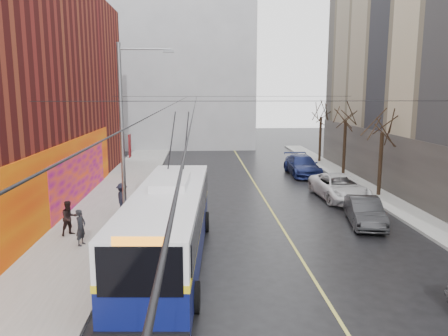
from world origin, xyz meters
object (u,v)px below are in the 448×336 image
Objects in this scene: parked_car_c at (339,187)px; pedestrian_c at (122,198)px; pedestrian_b at (69,218)px; tree_near at (383,120)px; trolleybus at (169,224)px; tree_mid at (346,111)px; parked_car_d at (302,165)px; parked_car_b at (365,212)px; streetlight_pole at (125,132)px; tree_far at (321,109)px; pedestrian_a at (81,227)px; following_car at (187,184)px.

parked_car_c is 13.45m from pedestrian_c.
pedestrian_b is at bearing -159.53° from parked_car_c.
tree_near is 0.52× the size of trolleybus.
tree_near is 0.96× the size of tree_mid.
parked_car_d is 3.30× the size of pedestrian_c.
parked_car_b is 0.77× the size of parked_car_d.
tree_near reaches higher than parked_car_c.
parked_car_b is 0.76× the size of parked_car_c.
tree_far is (15.14, 20.00, 0.30)m from streetlight_pole.
pedestrian_c reaches higher than pedestrian_a.
pedestrian_a reaches higher than parked_car_d.
tree_near reaches higher than pedestrian_c.
tree_near is 16.72m from pedestrian_c.
streetlight_pole is 1.37× the size of tree_far.
pedestrian_c is (-12.69, -11.09, 0.18)m from parked_car_d.
tree_far is 18.22m from following_car.
tree_mid is at bearing -90.00° from tree_far.
pedestrian_c is at bearing -167.98° from tree_near.
tree_near is 16.84m from trolleybus.
tree_near is 1.50× the size of parked_car_b.
parked_car_b is at bearing -118.57° from tree_near.
pedestrian_a is (-3.94, 1.88, -0.65)m from trolleybus.
pedestrian_b is (-14.50, -1.16, 0.26)m from parked_car_b.
parked_car_d is at bearing 48.95° from streetlight_pole.
tree_mid is 22.99m from pedestrian_b.
parked_car_c is at bearing -100.83° from tree_far.
tree_near is at bearing -90.00° from tree_far.
tree_near is 5.04m from parked_car_c.
streetlight_pole reaches higher than parked_car_d.
following_car is at bearing -155.86° from tree_mid.
parked_car_c reaches higher than parked_car_b.
tree_mid is 9.11m from parked_car_c.
parked_car_c is (-2.76, -14.44, -4.36)m from tree_far.
streetlight_pole reaches higher than parked_car_b.
tree_near is 13.22m from following_car.
parked_car_b is (-3.20, -19.88, -4.44)m from tree_far.
tree_mid is 7.00m from tree_far.
trolleybus is 7.49× the size of pedestrian_b.
streetlight_pole is at bearing -139.35° from tree_mid.
tree_far is at bearing -20.91° from pedestrian_a.
pedestrian_a is (-14.04, -8.02, 0.17)m from parked_car_c.
tree_far is 27.81m from pedestrian_b.
tree_near is 19.24m from pedestrian_a.
parked_car_b is 13.85m from pedestrian_a.
tree_near is (15.14, 6.00, 0.13)m from streetlight_pole.
tree_far is at bearing 65.61° from trolleybus.
pedestrian_a reaches higher than parked_car_b.
pedestrian_c is at bearing -132.05° from following_car.
pedestrian_a is (-16.80, -8.46, -4.03)m from tree_near.
pedestrian_c is (-0.75, 2.62, -3.86)m from streetlight_pole.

